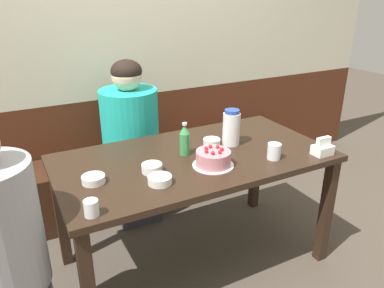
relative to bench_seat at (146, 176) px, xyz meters
The scene contains 16 objects.
ground_plane 0.86m from the bench_seat, 90.00° to the right, with size 12.00×12.00×0.00m, color #4C4238.
back_wall 1.05m from the bench_seat, 90.00° to the left, with size 4.80×0.04×2.50m.
bench_seat is the anchor object (origin of this frame).
dining_table 0.93m from the bench_seat, 90.00° to the right, with size 1.54×0.81×0.73m.
birthday_cake 1.14m from the bench_seat, 88.53° to the right, with size 0.22×0.22×0.10m.
water_pitcher 1.04m from the bench_seat, 70.78° to the right, with size 0.10×0.10×0.22m.
soju_bottle 0.99m from the bench_seat, 92.98° to the right, with size 0.06×0.06×0.19m.
napkin_holder 1.43m from the bench_seat, 60.67° to the right, with size 0.11×0.08×0.11m.
bowl_soup_white 0.92m from the bench_seat, 77.18° to the right, with size 0.10×0.10×0.04m.
bowl_rice_small 1.19m from the bench_seat, 123.55° to the right, with size 0.11×0.11×0.04m.
bowl_side_dish 1.21m from the bench_seat, 106.23° to the right, with size 0.12×0.12×0.04m.
bowl_sauce_shallow 1.09m from the bench_seat, 107.72° to the right, with size 0.11×0.11×0.04m.
glass_water_tall 1.26m from the bench_seat, 70.99° to the right, with size 0.08×0.08×0.09m.
glass_tumbler_short 1.45m from the bench_seat, 119.68° to the right, with size 0.06×0.06×0.07m.
person_teal_shirt 1.53m from the bench_seat, 133.86° to the right, with size 0.37×0.37×1.19m.
person_pale_blue_shirt 0.44m from the bench_seat, 133.27° to the right, with size 0.39×0.39×1.18m.
Camera 1 is at (-0.91, -1.70, 1.61)m, focal length 35.00 mm.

